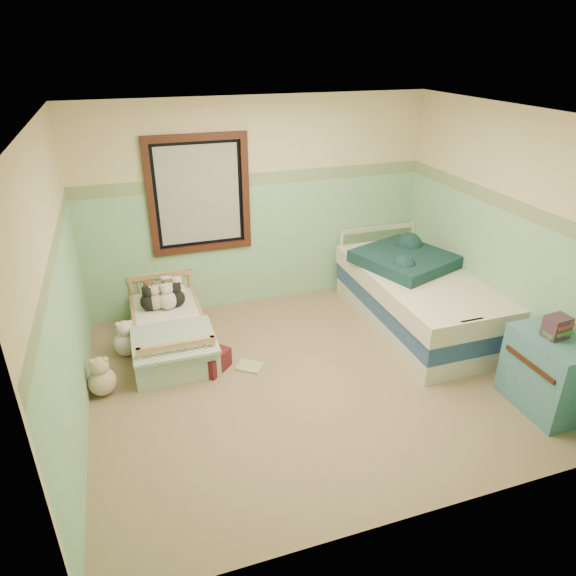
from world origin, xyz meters
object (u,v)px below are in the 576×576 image
object	(u,v)px
plush_floor_cream	(127,343)
floor_book	(250,367)
twin_bed_frame	(416,317)
dresser	(548,373)
toddler_bed_frame	(171,336)
red_pillow	(211,360)
plush_floor_tan	(102,382)

from	to	relation	value
plush_floor_cream	floor_book	world-z (taller)	plush_floor_cream
twin_bed_frame	dresser	size ratio (longest dim) A/B	2.99
twin_bed_frame	dresser	world-z (taller)	dresser
toddler_bed_frame	twin_bed_frame	xyz separation A→B (m)	(2.79, -0.48, 0.01)
red_pillow	dresser	bearing A→B (deg)	-28.94
twin_bed_frame	floor_book	size ratio (longest dim) A/B	8.54
toddler_bed_frame	floor_book	world-z (taller)	toddler_bed_frame
toddler_bed_frame	floor_book	xyz separation A→B (m)	(0.71, -0.72, -0.09)
red_pillow	floor_book	xyz separation A→B (m)	(0.38, -0.10, -0.09)
dresser	red_pillow	size ratio (longest dim) A/B	2.20
twin_bed_frame	red_pillow	bearing A→B (deg)	-176.94
toddler_bed_frame	plush_floor_cream	xyz separation A→B (m)	(-0.46, -0.06, 0.04)
plush_floor_tan	twin_bed_frame	world-z (taller)	plush_floor_tan
toddler_bed_frame	red_pillow	xyz separation A→B (m)	(0.34, -0.61, 0.01)
plush_floor_tan	red_pillow	size ratio (longest dim) A/B	0.81
plush_floor_cream	red_pillow	distance (m)	0.97
red_pillow	twin_bed_frame	bearing A→B (deg)	3.06
plush_floor_cream	plush_floor_tan	bearing A→B (deg)	-111.78
plush_floor_cream	dresser	xyz separation A→B (m)	(3.56, -2.08, 0.23)
toddler_bed_frame	red_pillow	world-z (taller)	red_pillow
twin_bed_frame	red_pillow	xyz separation A→B (m)	(-2.45, -0.13, -0.01)
twin_bed_frame	red_pillow	distance (m)	2.45
twin_bed_frame	red_pillow	world-z (taller)	twin_bed_frame
plush_floor_tan	floor_book	xyz separation A→B (m)	(1.43, -0.03, -0.12)
twin_bed_frame	floor_book	distance (m)	2.09
dresser	red_pillow	distance (m)	3.17
dresser	floor_book	distance (m)	2.80
dresser	floor_book	size ratio (longest dim) A/B	2.85
plush_floor_tan	floor_book	size ratio (longest dim) A/B	1.05
toddler_bed_frame	floor_book	bearing A→B (deg)	-45.11
floor_book	twin_bed_frame	bearing A→B (deg)	43.38
red_pillow	toddler_bed_frame	bearing A→B (deg)	118.87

